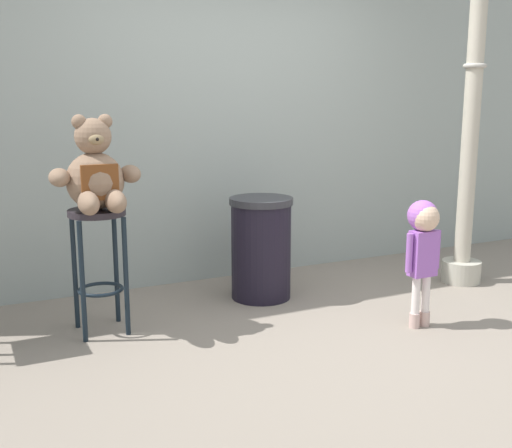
{
  "coord_description": "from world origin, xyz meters",
  "views": [
    {
      "loc": [
        -2.01,
        -3.09,
        1.51
      ],
      "look_at": [
        -0.28,
        0.53,
        0.69
      ],
      "focal_mm": 43.91,
      "sensor_mm": 36.0,
      "label": 1
    }
  ],
  "objects_px": {
    "bar_stool_with_teddy": "(99,247)",
    "trash_bin": "(261,248)",
    "lamppost": "(470,135)",
    "teddy_bear": "(96,175)",
    "child_walking": "(423,236)"
  },
  "relations": [
    {
      "from": "trash_bin",
      "to": "lamppost",
      "type": "distance_m",
      "value": 1.9
    },
    {
      "from": "teddy_bear",
      "to": "child_walking",
      "type": "relative_size",
      "value": 0.7
    },
    {
      "from": "bar_stool_with_teddy",
      "to": "teddy_bear",
      "type": "relative_size",
      "value": 1.37
    },
    {
      "from": "bar_stool_with_teddy",
      "to": "lamppost",
      "type": "height_order",
      "value": "lamppost"
    },
    {
      "from": "teddy_bear",
      "to": "lamppost",
      "type": "height_order",
      "value": "lamppost"
    },
    {
      "from": "child_walking",
      "to": "lamppost",
      "type": "distance_m",
      "value": 1.33
    },
    {
      "from": "child_walking",
      "to": "trash_bin",
      "type": "bearing_deg",
      "value": 8.35
    },
    {
      "from": "bar_stool_with_teddy",
      "to": "trash_bin",
      "type": "distance_m",
      "value": 1.28
    },
    {
      "from": "child_walking",
      "to": "teddy_bear",
      "type": "bearing_deg",
      "value": 42.01
    },
    {
      "from": "bar_stool_with_teddy",
      "to": "lamppost",
      "type": "xyz_separation_m",
      "value": [
        2.92,
        -0.16,
        0.64
      ]
    },
    {
      "from": "bar_stool_with_teddy",
      "to": "trash_bin",
      "type": "bearing_deg",
      "value": 8.54
    },
    {
      "from": "bar_stool_with_teddy",
      "to": "lamppost",
      "type": "relative_size",
      "value": 0.27
    },
    {
      "from": "teddy_bear",
      "to": "child_walking",
      "type": "distance_m",
      "value": 2.13
    },
    {
      "from": "trash_bin",
      "to": "lamppost",
      "type": "height_order",
      "value": "lamppost"
    },
    {
      "from": "teddy_bear",
      "to": "child_walking",
      "type": "xyz_separation_m",
      "value": [
        1.93,
        -0.8,
        -0.41
      ]
    }
  ]
}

